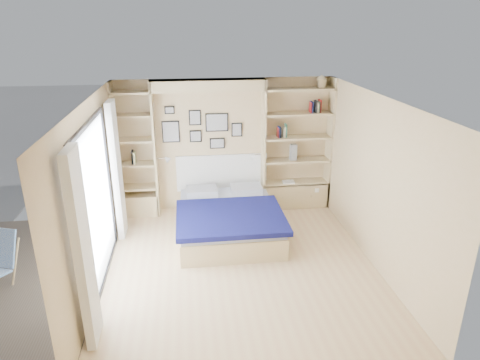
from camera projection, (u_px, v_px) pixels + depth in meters
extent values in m
plane|color=#D4B582|center=(240.00, 266.00, 6.43)|extent=(4.50, 4.50, 0.00)
plane|color=tan|center=(225.00, 145.00, 8.08)|extent=(4.00, 0.00, 4.00)
plane|color=tan|center=(272.00, 281.00, 3.90)|extent=(4.00, 0.00, 4.00)
plane|color=tan|center=(93.00, 196.00, 5.75)|extent=(0.00, 4.50, 4.50)
plane|color=tan|center=(376.00, 183.00, 6.23)|extent=(0.00, 4.50, 4.50)
plane|color=white|center=(240.00, 100.00, 5.55)|extent=(4.50, 4.50, 0.00)
cube|color=tan|center=(155.00, 150.00, 7.76)|extent=(0.04, 0.35, 2.50)
cube|color=tan|center=(263.00, 146.00, 8.00)|extent=(0.04, 0.35, 2.50)
cube|color=tan|center=(208.00, 85.00, 7.47)|extent=(2.00, 0.35, 0.20)
cube|color=tan|center=(329.00, 144.00, 8.15)|extent=(0.04, 0.35, 2.50)
cube|color=tan|center=(117.00, 152.00, 7.68)|extent=(0.04, 0.35, 2.50)
cube|color=tan|center=(295.00, 194.00, 8.43)|extent=(1.30, 0.35, 0.50)
cube|color=tan|center=(140.00, 204.00, 8.09)|extent=(0.70, 0.35, 0.40)
cube|color=black|center=(86.00, 125.00, 5.41)|extent=(0.04, 2.08, 0.06)
cube|color=black|center=(106.00, 274.00, 6.19)|extent=(0.04, 2.08, 0.06)
cube|color=black|center=(81.00, 243.00, 4.86)|extent=(0.04, 0.06, 2.20)
cube|color=black|center=(109.00, 180.00, 6.76)|extent=(0.04, 0.06, 2.20)
cube|color=silver|center=(96.00, 205.00, 5.80)|extent=(0.01, 2.00, 2.20)
cube|color=white|center=(83.00, 251.00, 4.60)|extent=(0.10, 0.45, 2.30)
cube|color=white|center=(117.00, 171.00, 7.01)|extent=(0.10, 0.45, 2.30)
cube|color=tan|center=(295.00, 182.00, 8.34)|extent=(1.30, 0.35, 0.04)
cube|color=tan|center=(296.00, 160.00, 8.18)|extent=(1.30, 0.35, 0.04)
cube|color=tan|center=(297.00, 138.00, 8.03)|extent=(1.30, 0.35, 0.04)
cube|color=tan|center=(299.00, 114.00, 7.87)|extent=(1.30, 0.35, 0.04)
cube|color=tan|center=(300.00, 89.00, 7.71)|extent=(1.30, 0.35, 0.04)
cube|color=tan|center=(139.00, 187.00, 7.97)|extent=(0.70, 0.35, 0.04)
cube|color=tan|center=(136.00, 164.00, 7.81)|extent=(0.70, 0.35, 0.04)
cube|color=tan|center=(134.00, 140.00, 7.65)|extent=(0.70, 0.35, 0.04)
cube|color=tan|center=(132.00, 116.00, 7.49)|extent=(0.70, 0.35, 0.04)
cube|color=tan|center=(130.00, 93.00, 7.35)|extent=(0.70, 0.35, 0.04)
cube|color=tan|center=(228.00, 224.00, 7.36)|extent=(1.64, 2.05, 0.36)
cube|color=#A4A8B3|center=(228.00, 212.00, 7.27)|extent=(1.60, 2.01, 0.10)
cube|color=#0E1046|center=(230.00, 217.00, 6.93)|extent=(1.74, 1.44, 0.08)
cube|color=#A4A8B3|center=(202.00, 191.00, 7.86)|extent=(0.56, 0.41, 0.12)
cube|color=#A4A8B3|center=(246.00, 189.00, 7.96)|extent=(0.56, 0.41, 0.12)
cube|color=white|center=(222.00, 172.00, 8.23)|extent=(1.74, 0.04, 0.70)
cube|color=black|center=(171.00, 132.00, 7.83)|extent=(0.32, 0.02, 0.40)
cube|color=gray|center=(171.00, 132.00, 7.82)|extent=(0.28, 0.01, 0.36)
cube|color=black|center=(195.00, 118.00, 7.80)|extent=(0.22, 0.02, 0.28)
cube|color=gray|center=(195.00, 118.00, 7.79)|extent=(0.18, 0.01, 0.24)
cube|color=black|center=(196.00, 136.00, 7.92)|extent=(0.22, 0.02, 0.22)
cube|color=gray|center=(196.00, 136.00, 7.91)|extent=(0.18, 0.01, 0.18)
cube|color=black|center=(217.00, 122.00, 7.88)|extent=(0.42, 0.02, 0.34)
cube|color=gray|center=(217.00, 122.00, 7.87)|extent=(0.38, 0.01, 0.30)
cube|color=black|center=(217.00, 143.00, 8.02)|extent=(0.28, 0.02, 0.20)
cube|color=gray|center=(217.00, 143.00, 8.01)|extent=(0.24, 0.01, 0.16)
cube|color=black|center=(237.00, 130.00, 7.98)|extent=(0.20, 0.02, 0.26)
cube|color=gray|center=(237.00, 130.00, 7.97)|extent=(0.16, 0.01, 0.22)
cube|color=black|center=(170.00, 110.00, 7.69)|extent=(0.18, 0.02, 0.14)
cube|color=gray|center=(170.00, 110.00, 7.68)|extent=(0.14, 0.01, 0.10)
cylinder|color=silver|center=(163.00, 158.00, 7.76)|extent=(0.20, 0.02, 0.02)
cone|color=white|center=(169.00, 159.00, 7.77)|extent=(0.13, 0.12, 0.15)
cylinder|color=silver|center=(256.00, 155.00, 7.96)|extent=(0.20, 0.02, 0.02)
cone|color=white|center=(251.00, 156.00, 7.96)|extent=(0.13, 0.12, 0.15)
cube|color=#A51E1E|center=(278.00, 132.00, 7.94)|extent=(0.02, 0.15, 0.19)
cube|color=navy|center=(279.00, 132.00, 7.93)|extent=(0.03, 0.15, 0.20)
cube|color=black|center=(280.00, 132.00, 7.94)|extent=(0.03, 0.15, 0.19)
cube|color=#BFB28C|center=(284.00, 132.00, 7.95)|extent=(0.04, 0.15, 0.20)
cube|color=#26593F|center=(285.00, 130.00, 7.94)|extent=(0.03, 0.15, 0.25)
cube|color=#A51E1E|center=(311.00, 107.00, 7.85)|extent=(0.02, 0.15, 0.19)
cube|color=navy|center=(311.00, 107.00, 7.85)|extent=(0.03, 0.15, 0.20)
cube|color=black|center=(316.00, 106.00, 7.85)|extent=(0.03, 0.15, 0.22)
cube|color=#BFB28C|center=(317.00, 107.00, 7.86)|extent=(0.04, 0.15, 0.19)
cube|color=#26593F|center=(319.00, 107.00, 7.86)|extent=(0.03, 0.15, 0.20)
cube|color=#A51E1E|center=(320.00, 106.00, 7.86)|extent=(0.03, 0.15, 0.23)
cube|color=navy|center=(133.00, 159.00, 7.76)|extent=(0.02, 0.15, 0.18)
cube|color=black|center=(133.00, 157.00, 7.75)|extent=(0.03, 0.15, 0.24)
cube|color=beige|center=(135.00, 158.00, 7.76)|extent=(0.03, 0.15, 0.21)
cube|color=tan|center=(321.00, 83.00, 7.72)|extent=(0.13, 0.13, 0.15)
cone|color=tan|center=(322.00, 77.00, 7.67)|extent=(0.20, 0.20, 0.08)
cube|color=slate|center=(293.00, 152.00, 8.11)|extent=(0.12, 0.12, 0.30)
cube|color=white|center=(288.00, 182.00, 8.26)|extent=(0.22, 0.16, 0.03)
cylinder|color=tan|center=(15.00, 263.00, 5.97)|extent=(0.14, 0.31, 0.65)
cube|color=#4479C3|center=(1.00, 247.00, 5.97)|extent=(0.50, 0.35, 0.53)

